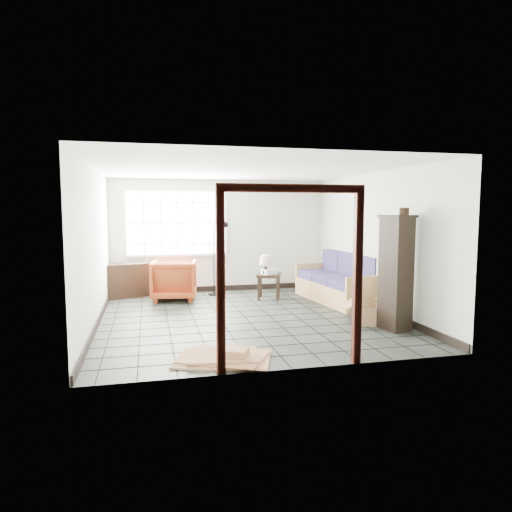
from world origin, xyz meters
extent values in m
plane|color=black|center=(0.00, 0.00, 0.00)|extent=(5.50, 5.50, 0.00)
cube|color=silver|center=(0.00, 2.75, 1.30)|extent=(5.00, 0.02, 2.60)
cube|color=silver|center=(0.00, -2.75, 1.30)|extent=(5.00, 0.02, 2.60)
cube|color=silver|center=(-2.50, 0.00, 1.30)|extent=(0.02, 5.50, 2.60)
cube|color=silver|center=(2.50, 0.00, 1.30)|extent=(0.02, 5.50, 2.60)
cube|color=white|center=(0.00, 0.00, 2.60)|extent=(5.00, 5.50, 0.02)
cube|color=black|center=(0.00, 2.73, 0.06)|extent=(4.95, 0.03, 0.12)
cube|color=black|center=(-2.48, 0.00, 0.06)|extent=(0.03, 5.45, 0.12)
cube|color=black|center=(2.48, 0.00, 0.06)|extent=(0.03, 5.45, 0.12)
cube|color=silver|center=(-1.00, 2.71, 1.60)|extent=(2.32, 0.06, 1.52)
cube|color=white|center=(-1.00, 2.67, 1.60)|extent=(2.20, 0.02, 1.40)
cube|color=#3D150E|center=(-0.85, -2.70, 1.05)|extent=(0.10, 0.08, 2.10)
cube|color=#3D150E|center=(0.85, -2.70, 1.05)|extent=(0.10, 0.08, 2.10)
cube|color=#3D150E|center=(0.00, -2.70, 2.15)|extent=(1.80, 0.08, 0.10)
cube|color=#A8844B|center=(2.15, 0.93, 0.19)|extent=(1.07, 2.21, 0.38)
cube|color=#A8844B|center=(2.27, -0.17, 0.34)|extent=(0.86, 0.15, 0.68)
cube|color=#A8844B|center=(2.03, 2.02, 0.34)|extent=(0.86, 0.15, 0.68)
cube|color=#A8844B|center=(2.53, 0.97, 0.59)|extent=(0.31, 2.13, 0.75)
cube|color=#1A1E41|center=(2.20, 0.22, 0.47)|extent=(0.84, 0.76, 0.17)
cube|color=#1A1E41|center=(2.51, 0.26, 0.73)|extent=(0.22, 0.69, 0.55)
cube|color=#1A1E41|center=(2.13, 0.92, 0.47)|extent=(0.84, 0.76, 0.17)
cube|color=#1A1E41|center=(2.44, 0.96, 0.73)|extent=(0.22, 0.69, 0.55)
cube|color=#1A1E41|center=(2.05, 1.62, 0.47)|extent=(0.84, 0.76, 0.17)
cube|color=#1A1E41|center=(2.36, 1.66, 0.73)|extent=(0.22, 0.69, 0.55)
imported|color=maroon|center=(-1.13, 1.89, 0.47)|extent=(1.01, 0.96, 0.93)
cube|color=black|center=(0.85, 1.51, 0.51)|extent=(0.63, 0.63, 0.06)
cube|color=black|center=(0.60, 1.39, 0.25)|extent=(0.06, 0.06, 0.49)
cube|color=black|center=(0.96, 1.25, 0.25)|extent=(0.06, 0.06, 0.49)
cube|color=black|center=(0.73, 1.76, 0.25)|extent=(0.06, 0.06, 0.49)
cube|color=black|center=(1.10, 1.62, 0.25)|extent=(0.06, 0.06, 0.49)
cylinder|color=black|center=(0.77, 1.51, 0.61)|extent=(0.11, 0.11, 0.14)
cylinder|color=black|center=(0.77, 1.51, 0.73)|extent=(0.03, 0.03, 0.10)
cone|color=beige|center=(0.77, 1.51, 0.84)|extent=(0.28, 0.28, 0.20)
cube|color=silver|center=(0.85, 1.49, 0.59)|extent=(0.35, 0.31, 0.10)
cylinder|color=black|center=(0.71, 1.44, 0.59)|extent=(0.04, 0.06, 0.06)
cylinder|color=black|center=(-0.23, 2.24, 0.02)|extent=(0.27, 0.27, 0.03)
cylinder|color=black|center=(-0.23, 2.24, 0.82)|extent=(0.02, 0.02, 1.59)
cylinder|color=black|center=(-0.11, 2.19, 1.65)|extent=(0.27, 0.03, 0.14)
sphere|color=black|center=(0.01, 2.13, 1.58)|extent=(0.15, 0.15, 0.14)
cube|color=black|center=(-2.15, 2.40, 0.37)|extent=(1.02, 0.67, 0.74)
cube|color=black|center=(-2.15, 2.40, 0.38)|extent=(0.94, 0.60, 0.03)
cube|color=black|center=(2.15, -1.38, 0.90)|extent=(0.42, 0.51, 1.80)
cube|color=black|center=(2.15, -1.38, 1.80)|extent=(0.47, 0.56, 0.05)
cylinder|color=black|center=(2.22, -1.45, 1.88)|extent=(0.17, 0.17, 0.11)
cube|color=brown|center=(1.87, -0.97, 0.01)|extent=(0.49, 0.42, 0.02)
cube|color=black|center=(1.66, -0.93, 0.15)|extent=(0.08, 0.35, 0.30)
cube|color=brown|center=(2.09, -1.00, 0.15)|extent=(0.08, 0.35, 0.30)
cube|color=brown|center=(1.84, -1.14, 0.15)|extent=(0.44, 0.09, 0.30)
cube|color=brown|center=(1.90, -0.79, 0.15)|extent=(0.44, 0.09, 0.30)
cube|color=brown|center=(1.60, -0.92, 0.35)|extent=(0.22, 0.37, 0.12)
cube|color=brown|center=(2.15, -1.01, 0.35)|extent=(0.22, 0.37, 0.12)
cube|color=brown|center=(-0.75, -2.23, 0.01)|extent=(1.38, 1.16, 0.02)
cube|color=brown|center=(-0.75, -2.23, 0.04)|extent=(1.27, 1.17, 0.02)
cube|color=brown|center=(-0.75, -2.23, 0.06)|extent=(0.97, 0.77, 0.02)
cube|color=brown|center=(-0.63, -2.33, 0.12)|extent=(0.43, 0.40, 0.10)
camera|label=1|loc=(-1.64, -7.80, 1.90)|focal=32.00mm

